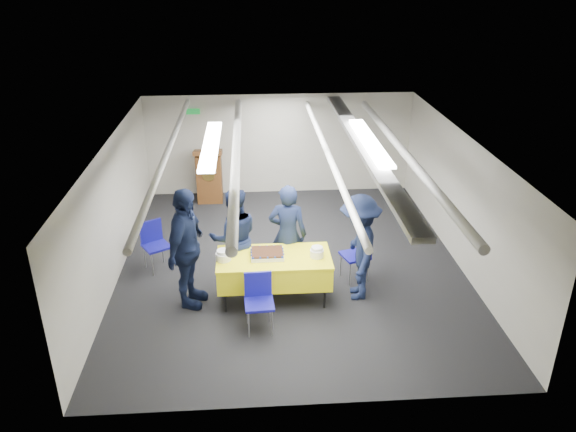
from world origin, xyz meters
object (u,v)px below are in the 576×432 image
object	(u,v)px
chair_right	(360,250)
sheet_cake	(267,254)
sailor_b	(234,238)
chair_left	(154,240)
sailor_a	(288,234)
serving_table	(274,268)
chair_near	(259,296)
sailor_d	(359,248)
sailor_c	(186,249)
podium	(209,175)

from	to	relation	value
chair_right	sheet_cake	bearing A→B (deg)	-161.49
sailor_b	chair_left	bearing A→B (deg)	-33.52
sailor_a	serving_table	bearing A→B (deg)	76.29
sheet_cake	chair_near	world-z (taller)	chair_near
chair_near	chair_right	xyz separation A→B (m)	(1.73, 1.28, 0.00)
chair_left	sailor_d	bearing A→B (deg)	-18.88
chair_left	sailor_c	xyz separation A→B (m)	(0.71, -1.21, 0.45)
sailor_b	sailor_c	xyz separation A→B (m)	(-0.71, -0.56, 0.12)
podium	chair_near	size ratio (longest dim) A/B	1.44
sheet_cake	sailor_b	distance (m)	0.72
sailor_a	sailor_d	distance (m)	1.22
sailor_c	chair_near	bearing A→B (deg)	-106.20
sailor_c	chair_left	bearing A→B (deg)	46.98
podium	sailor_c	size ratio (longest dim) A/B	0.64
chair_near	sailor_d	xyz separation A→B (m)	(1.60, 0.74, 0.34)
sheet_cake	chair_near	distance (m)	0.82
chair_right	sailor_c	distance (m)	2.90
podium	sailor_a	world-z (taller)	sailor_a
chair_right	sailor_a	distance (m)	1.26
chair_right	sailor_d	xyz separation A→B (m)	(-0.13, -0.54, 0.34)
podium	chair_right	world-z (taller)	podium
sailor_b	chair_near	bearing A→B (deg)	96.95
serving_table	podium	bearing A→B (deg)	106.84
chair_left	chair_near	bearing A→B (deg)	-46.75
sailor_b	sheet_cake	bearing A→B (deg)	127.01
sheet_cake	chair_near	xyz separation A→B (m)	(-0.16, -0.76, -0.28)
chair_right	chair_left	distance (m)	3.57
podium	sailor_d	xyz separation A→B (m)	(2.59, -4.13, 0.26)
sailor_b	sailor_d	size ratio (longest dim) A/B	0.98
serving_table	sailor_b	xyz separation A→B (m)	(-0.62, 0.52, 0.30)
chair_near	chair_left	bearing A→B (deg)	133.25
sheet_cake	sailor_a	xyz separation A→B (m)	(0.36, 0.53, 0.06)
chair_left	sailor_b	world-z (taller)	sailor_b
sailor_a	sailor_d	world-z (taller)	sailor_d
podium	sailor_a	distance (m)	3.90
chair_left	sailor_d	distance (m)	3.60
podium	sailor_c	distance (m)	4.20
chair_left	sailor_b	size ratio (longest dim) A/B	0.51
sheet_cake	sailor_d	bearing A→B (deg)	-0.61
chair_right	sailor_d	distance (m)	0.66
chair_right	sailor_b	world-z (taller)	sailor_b
podium	sailor_a	size ratio (longest dim) A/B	0.72
chair_near	sailor_b	distance (m)	1.35
sheet_cake	sailor_c	bearing A→B (deg)	-176.99
podium	sailor_a	bearing A→B (deg)	-67.20
chair_near	chair_left	world-z (taller)	same
podium	sailor_c	world-z (taller)	sailor_c
sailor_a	sailor_d	size ratio (longest dim) A/B	1.00
chair_left	sailor_a	bearing A→B (deg)	-14.90
sailor_a	sailor_b	bearing A→B (deg)	13.14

